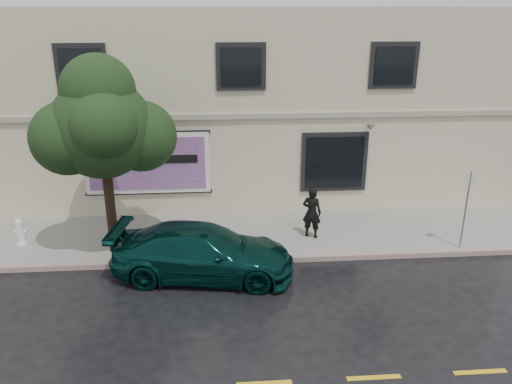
{
  "coord_description": "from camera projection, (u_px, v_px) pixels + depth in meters",
  "views": [
    {
      "loc": [
        -0.75,
        -11.36,
        6.9
      ],
      "look_at": [
        0.27,
        2.2,
        1.93
      ],
      "focal_mm": 35.0,
      "sensor_mm": 36.0,
      "label": 1
    }
  ],
  "objects": [
    {
      "name": "fire_hydrant",
      "position": [
        21.0,
        232.0,
        15.12
      ],
      "size": [
        0.35,
        0.33,
        0.85
      ],
      "rotation": [
        0.0,
        0.0,
        -0.07
      ],
      "color": "white",
      "rests_on": "sidewalk"
    },
    {
      "name": "umbrella",
      "position": [
        313.0,
        176.0,
        15.11
      ],
      "size": [
        1.32,
        1.32,
        0.77
      ],
      "primitive_type": "imported",
      "rotation": [
        0.0,
        0.0,
        -0.34
      ],
      "color": "black",
      "rests_on": "pedestrian"
    },
    {
      "name": "building",
      "position": [
        237.0,
        99.0,
        20.29
      ],
      "size": [
        20.0,
        8.12,
        7.0
      ],
      "color": "beige",
      "rests_on": "ground"
    },
    {
      "name": "billboard",
      "position": [
        147.0,
        163.0,
        16.74
      ],
      "size": [
        4.3,
        0.16,
        2.2
      ],
      "color": "white",
      "rests_on": "ground"
    },
    {
      "name": "pedestrian",
      "position": [
        312.0,
        212.0,
        15.52
      ],
      "size": [
        0.71,
        0.61,
        1.64
      ],
      "primitive_type": "imported",
      "rotation": [
        0.0,
        0.0,
        2.71
      ],
      "color": "black",
      "rests_on": "sidewalk"
    },
    {
      "name": "curb",
      "position": [
        248.0,
        260.0,
        14.44
      ],
      "size": [
        20.0,
        0.18,
        0.16
      ],
      "primitive_type": "cube",
      "color": "gray",
      "rests_on": "ground"
    },
    {
      "name": "car",
      "position": [
        203.0,
        252.0,
        13.54
      ],
      "size": [
        5.18,
        2.86,
        1.43
      ],
      "primitive_type": "imported",
      "rotation": [
        0.0,
        0.0,
        1.43
      ],
      "color": "#072E2B",
      "rests_on": "ground"
    },
    {
      "name": "ground",
      "position": [
        252.0,
        290.0,
        13.06
      ],
      "size": [
        90.0,
        90.0,
        0.0
      ],
      "primitive_type": "plane",
      "color": "black",
      "rests_on": "ground"
    },
    {
      "name": "sign_pole",
      "position": [
        467.0,
        202.0,
        14.55
      ],
      "size": [
        0.29,
        0.09,
        2.42
      ],
      "rotation": [
        0.0,
        0.0,
        0.24
      ],
      "color": "#9CA1A5",
      "rests_on": "sidewalk"
    },
    {
      "name": "sidewalk",
      "position": [
        245.0,
        235.0,
        16.08
      ],
      "size": [
        20.0,
        3.5,
        0.15
      ],
      "primitive_type": "cube",
      "color": "gray",
      "rests_on": "ground"
    },
    {
      "name": "street_tree",
      "position": [
        102.0,
        129.0,
        13.58
      ],
      "size": [
        2.79,
        2.79,
        5.12
      ],
      "color": "black",
      "rests_on": "sidewalk"
    },
    {
      "name": "road_marking",
      "position": [
        264.0,
        383.0,
        9.78
      ],
      "size": [
        19.0,
        0.12,
        0.01
      ],
      "primitive_type": "cube",
      "color": "gold",
      "rests_on": "ground"
    }
  ]
}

